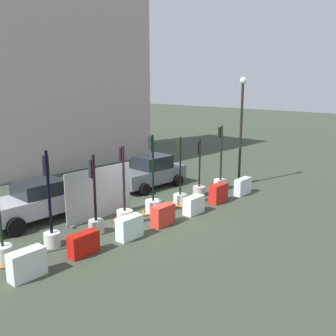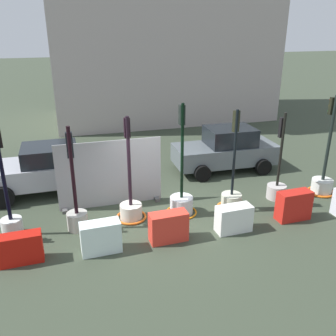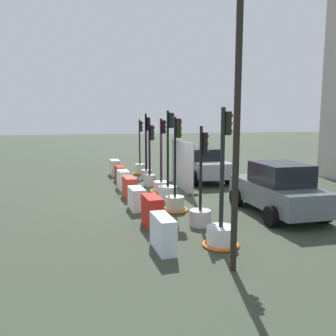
{
  "view_description": "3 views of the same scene",
  "coord_description": "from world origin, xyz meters",
  "px_view_note": "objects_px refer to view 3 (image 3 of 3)",
  "views": [
    {
      "loc": [
        -10.55,
        -11.09,
        5.67
      ],
      "look_at": [
        1.48,
        0.05,
        1.93
      ],
      "focal_mm": 40.83,
      "sensor_mm": 36.0,
      "label": 1
    },
    {
      "loc": [
        -2.43,
        -9.31,
        5.52
      ],
      "look_at": [
        0.41,
        0.53,
        1.46
      ],
      "focal_mm": 39.09,
      "sensor_mm": 36.0,
      "label": 2
    },
    {
      "loc": [
        13.65,
        -3.05,
        3.15
      ],
      "look_at": [
        1.95,
        -0.01,
        1.44
      ],
      "focal_mm": 37.32,
      "sensor_mm": 36.0,
      "label": 3
    }
  ],
  "objects_px": {
    "traffic_light_6": "(201,208)",
    "street_lamp_post": "(238,91)",
    "traffic_light_0": "(140,166)",
    "construction_barrier_3": "(130,187)",
    "construction_barrier_0": "(115,168)",
    "construction_barrier_6": "(163,233)",
    "traffic_light_3": "(161,181)",
    "construction_barrier_5": "(152,211)",
    "car_silver_hatchback": "(202,164)",
    "traffic_light_1": "(146,165)",
    "construction_barrier_2": "(123,180)",
    "traffic_light_7": "(221,227)",
    "construction_barrier_1": "(120,174)",
    "traffic_light_2": "(150,172)",
    "traffic_light_4": "(168,188)",
    "traffic_light_5": "(175,198)",
    "car_grey_saloon": "(278,189)",
    "construction_barrier_4": "(137,199)"
  },
  "relations": [
    {
      "from": "traffic_light_6",
      "to": "street_lamp_post",
      "type": "distance_m",
      "value": 4.45
    },
    {
      "from": "traffic_light_0",
      "to": "construction_barrier_3",
      "type": "distance_m",
      "value": 6.03
    },
    {
      "from": "construction_barrier_0",
      "to": "construction_barrier_6",
      "type": "relative_size",
      "value": 0.96
    },
    {
      "from": "traffic_light_3",
      "to": "construction_barrier_5",
      "type": "bearing_deg",
      "value": -16.66
    },
    {
      "from": "construction_barrier_3",
      "to": "car_silver_hatchback",
      "type": "height_order",
      "value": "car_silver_hatchback"
    },
    {
      "from": "traffic_light_1",
      "to": "construction_barrier_2",
      "type": "xyz_separation_m",
      "value": [
        2.29,
        -1.51,
        -0.31
      ]
    },
    {
      "from": "traffic_light_6",
      "to": "traffic_light_7",
      "type": "distance_m",
      "value": 1.73
    },
    {
      "from": "construction_barrier_5",
      "to": "construction_barrier_3",
      "type": "bearing_deg",
      "value": -178.69
    },
    {
      "from": "construction_barrier_2",
      "to": "construction_barrier_5",
      "type": "distance_m",
      "value": 5.74
    },
    {
      "from": "construction_barrier_1",
      "to": "construction_barrier_2",
      "type": "xyz_separation_m",
      "value": [
        1.95,
        -0.09,
        0.04
      ]
    },
    {
      "from": "traffic_light_0",
      "to": "construction_barrier_5",
      "type": "relative_size",
      "value": 3.01
    },
    {
      "from": "construction_barrier_6",
      "to": "traffic_light_7",
      "type": "bearing_deg",
      "value": 86.05
    },
    {
      "from": "traffic_light_0",
      "to": "car_silver_hatchback",
      "type": "distance_m",
      "value": 3.89
    },
    {
      "from": "traffic_light_0",
      "to": "construction_barrier_5",
      "type": "xyz_separation_m",
      "value": [
        9.77,
        -1.36,
        -0.03
      ]
    },
    {
      "from": "traffic_light_2",
      "to": "traffic_light_4",
      "type": "distance_m",
      "value": 3.16
    },
    {
      "from": "traffic_light_6",
      "to": "construction_barrier_1",
      "type": "distance_m",
      "value": 8.11
    },
    {
      "from": "traffic_light_3",
      "to": "construction_barrier_0",
      "type": "distance_m",
      "value": 5.25
    },
    {
      "from": "traffic_light_6",
      "to": "construction_barrier_1",
      "type": "bearing_deg",
      "value": -169.85
    },
    {
      "from": "construction_barrier_1",
      "to": "traffic_light_7",
      "type": "bearing_deg",
      "value": 7.88
    },
    {
      "from": "traffic_light_2",
      "to": "construction_barrier_1",
      "type": "bearing_deg",
      "value": -138.85
    },
    {
      "from": "traffic_light_6",
      "to": "construction_barrier_0",
      "type": "relative_size",
      "value": 2.72
    },
    {
      "from": "traffic_light_1",
      "to": "traffic_light_3",
      "type": "bearing_deg",
      "value": 0.0
    },
    {
      "from": "traffic_light_5",
      "to": "car_grey_saloon",
      "type": "bearing_deg",
      "value": 68.77
    },
    {
      "from": "construction_barrier_3",
      "to": "car_silver_hatchback",
      "type": "bearing_deg",
      "value": 126.54
    },
    {
      "from": "construction_barrier_4",
      "to": "traffic_light_1",
      "type": "bearing_deg",
      "value": 165.79
    },
    {
      "from": "traffic_light_2",
      "to": "construction_barrier_4",
      "type": "xyz_separation_m",
      "value": [
        4.25,
        -1.35,
        -0.28
      ]
    },
    {
      "from": "construction_barrier_6",
      "to": "car_silver_hatchback",
      "type": "xyz_separation_m",
      "value": [
        -8.96,
        4.25,
        0.41
      ]
    },
    {
      "from": "car_silver_hatchback",
      "to": "car_grey_saloon",
      "type": "bearing_deg",
      "value": 1.6
    },
    {
      "from": "traffic_light_0",
      "to": "traffic_light_3",
      "type": "xyz_separation_m",
      "value": [
        5.1,
        0.04,
        -0.02
      ]
    },
    {
      "from": "traffic_light_3",
      "to": "street_lamp_post",
      "type": "relative_size",
      "value": 0.54
    },
    {
      "from": "construction_barrier_0",
      "to": "car_silver_hatchback",
      "type": "xyz_separation_m",
      "value": [
        2.67,
        4.19,
        0.39
      ]
    },
    {
      "from": "traffic_light_3",
      "to": "construction_barrier_4",
      "type": "bearing_deg",
      "value": -29.79
    },
    {
      "from": "traffic_light_4",
      "to": "construction_barrier_4",
      "type": "height_order",
      "value": "traffic_light_4"
    },
    {
      "from": "car_grey_saloon",
      "to": "street_lamp_post",
      "type": "bearing_deg",
      "value": -42.02
    },
    {
      "from": "traffic_light_5",
      "to": "traffic_light_7",
      "type": "relative_size",
      "value": 0.94
    },
    {
      "from": "construction_barrier_5",
      "to": "car_silver_hatchback",
      "type": "relative_size",
      "value": 0.23
    },
    {
      "from": "traffic_light_2",
      "to": "car_grey_saloon",
      "type": "bearing_deg",
      "value": 27.18
    },
    {
      "from": "traffic_light_6",
      "to": "construction_barrier_3",
      "type": "bearing_deg",
      "value": -160.48
    },
    {
      "from": "traffic_light_6",
      "to": "traffic_light_5",
      "type": "bearing_deg",
      "value": -171.1
    },
    {
      "from": "construction_barrier_2",
      "to": "traffic_light_1",
      "type": "bearing_deg",
      "value": 146.54
    },
    {
      "from": "traffic_light_4",
      "to": "construction_barrier_2",
      "type": "xyz_separation_m",
      "value": [
        -2.63,
        -1.4,
        -0.06
      ]
    },
    {
      "from": "traffic_light_3",
      "to": "car_silver_hatchback",
      "type": "distance_m",
      "value": 3.62
    },
    {
      "from": "traffic_light_3",
      "to": "car_silver_hatchback",
      "type": "height_order",
      "value": "traffic_light_3"
    },
    {
      "from": "traffic_light_1",
      "to": "traffic_light_5",
      "type": "distance_m",
      "value": 6.54
    },
    {
      "from": "traffic_light_4",
      "to": "construction_barrier_0",
      "type": "distance_m",
      "value": 6.74
    },
    {
      "from": "construction_barrier_2",
      "to": "construction_barrier_3",
      "type": "relative_size",
      "value": 0.99
    },
    {
      "from": "traffic_light_7",
      "to": "construction_barrier_6",
      "type": "relative_size",
      "value": 3.02
    },
    {
      "from": "construction_barrier_3",
      "to": "construction_barrier_5",
      "type": "height_order",
      "value": "construction_barrier_5"
    },
    {
      "from": "construction_barrier_3",
      "to": "construction_barrier_6",
      "type": "bearing_deg",
      "value": -0.49
    },
    {
      "from": "traffic_light_7",
      "to": "car_grey_saloon",
      "type": "xyz_separation_m",
      "value": [
        -2.29,
        2.98,
        0.34
      ]
    }
  ]
}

